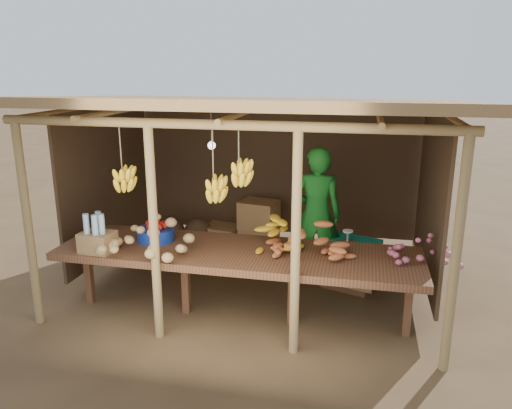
# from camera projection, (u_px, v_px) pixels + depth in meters

# --- Properties ---
(ground) EXTENTS (60.00, 60.00, 0.00)m
(ground) POSITION_uv_depth(u_px,v_px,m) (256.00, 282.00, 6.46)
(ground) COLOR brown
(ground) RESTS_ON ground
(stall_structure) EXTENTS (4.70, 3.50, 2.43)m
(stall_structure) POSITION_uv_depth(u_px,v_px,m) (254.00, 133.00, 6.00)
(stall_structure) COLOR #967D4D
(stall_structure) RESTS_ON ground
(counter) EXTENTS (3.90, 1.05, 0.80)m
(counter) POSITION_uv_depth(u_px,v_px,m) (237.00, 255.00, 5.37)
(counter) COLOR brown
(counter) RESTS_ON ground
(potato_heap) EXTENTS (1.22, 0.92, 0.37)m
(potato_heap) POSITION_uv_depth(u_px,v_px,m) (151.00, 237.00, 5.21)
(potato_heap) COLOR tan
(potato_heap) RESTS_ON counter
(sweet_potato_heap) EXTENTS (0.95, 0.67, 0.35)m
(sweet_potato_heap) POSITION_uv_depth(u_px,v_px,m) (310.00, 238.00, 5.19)
(sweet_potato_heap) COLOR #B55E2E
(sweet_potato_heap) RESTS_ON counter
(onion_heap) EXTENTS (0.80, 0.62, 0.35)m
(onion_heap) POSITION_uv_depth(u_px,v_px,m) (423.00, 245.00, 4.99)
(onion_heap) COLOR #B05569
(onion_heap) RESTS_ON counter
(banana_pile) EXTENTS (0.70, 0.52, 0.35)m
(banana_pile) POSITION_uv_depth(u_px,v_px,m) (277.00, 233.00, 5.36)
(banana_pile) COLOR gold
(banana_pile) RESTS_ON counter
(tomato_basin) EXTENTS (0.42, 0.42, 0.22)m
(tomato_basin) POSITION_uv_depth(u_px,v_px,m) (156.00, 233.00, 5.63)
(tomato_basin) COLOR navy
(tomato_basin) RESTS_ON counter
(bottle_box) EXTENTS (0.36, 0.30, 0.43)m
(bottle_box) POSITION_uv_depth(u_px,v_px,m) (97.00, 237.00, 5.27)
(bottle_box) COLOR olive
(bottle_box) RESTS_ON counter
(vendor) EXTENTS (0.68, 0.48, 1.76)m
(vendor) POSITION_uv_depth(u_px,v_px,m) (316.00, 215.00, 6.34)
(vendor) COLOR #186C20
(vendor) RESTS_ON ground
(tarp_crate) EXTENTS (0.79, 0.74, 0.77)m
(tarp_crate) POSITION_uv_depth(u_px,v_px,m) (350.00, 262.00, 6.29)
(tarp_crate) COLOR brown
(tarp_crate) RESTS_ON ground
(carton_stack) EXTENTS (1.14, 0.49, 0.82)m
(carton_stack) POSITION_uv_depth(u_px,v_px,m) (246.00, 232.00, 7.29)
(carton_stack) COLOR olive
(carton_stack) RESTS_ON ground
(burlap_sacks) EXTENTS (0.92, 0.48, 0.65)m
(burlap_sacks) POSITION_uv_depth(u_px,v_px,m) (184.00, 235.00, 7.41)
(burlap_sacks) COLOR #453220
(burlap_sacks) RESTS_ON ground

